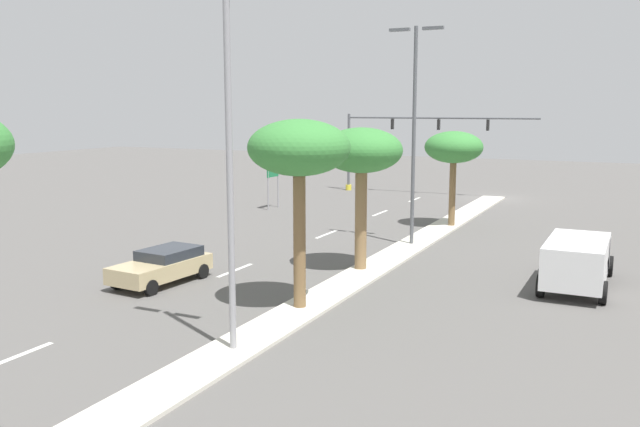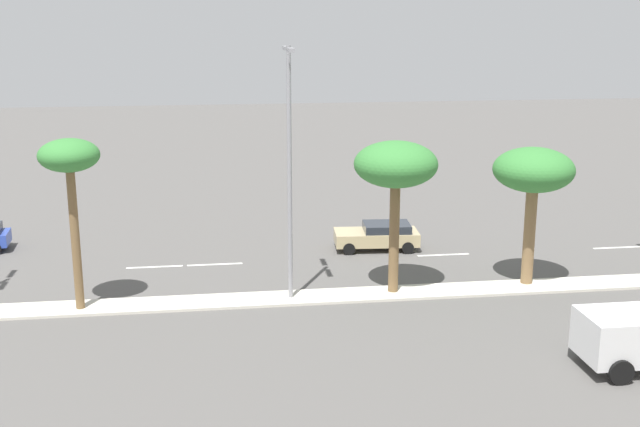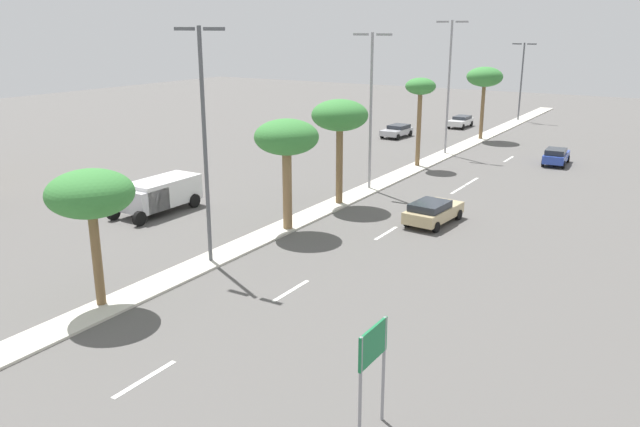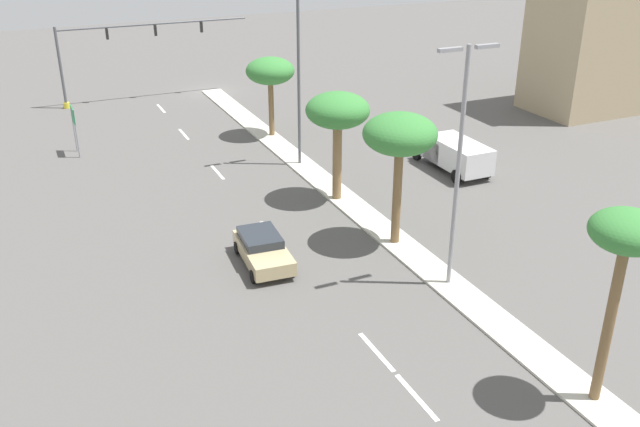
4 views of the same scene
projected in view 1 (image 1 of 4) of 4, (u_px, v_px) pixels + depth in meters
The scene contains 15 objects.
ground_plane at pixel (270, 329), 22.47m from camera, with size 160.00×160.00×0.00m, color #565451.
lane_stripe_outboard at pixel (414, 200), 54.18m from camera, with size 0.20×2.80×0.01m, color silver.
lane_stripe_center at pixel (380, 213), 47.21m from camera, with size 0.20×2.80×0.01m, color silver.
lane_stripe_trailing at pixel (327, 234), 39.34m from camera, with size 0.20×2.80×0.01m, color silver.
lane_stripe_right at pixel (235, 270), 30.61m from camera, with size 0.20×2.80×0.01m, color silver.
lane_stripe_leading at pixel (14, 357), 19.94m from camera, with size 0.20×2.80×0.01m, color silver.
traffic_signal_gantry at pixel (395, 140), 57.85m from camera, with size 16.72×0.53×6.87m.
directional_road_sign at pixel (273, 175), 48.99m from camera, with size 0.10×1.63×3.43m.
palm_tree_mid at pixel (454, 148), 40.97m from camera, with size 3.58×3.58×5.87m.
palm_tree_near at pixel (361, 153), 29.71m from camera, with size 3.69×3.69×6.42m.
palm_tree_left at pixel (299, 151), 23.77m from camera, with size 3.70×3.70×6.89m.
street_lamp_left at pixel (414, 121), 35.10m from camera, with size 2.90×0.24×11.46m.
street_lamp_leading at pixel (229, 139), 19.42m from camera, with size 2.90×0.24×11.01m.
sedan_tan_leading at pixel (163, 265), 28.33m from camera, with size 2.39×4.62×1.44m.
box_truck at pixel (578, 259), 27.53m from camera, with size 2.56×6.11×2.11m.
Camera 1 is at (-10.95, 55.65, 7.41)m, focal length 37.38 mm.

